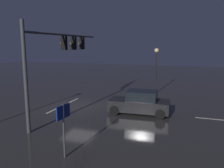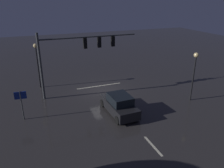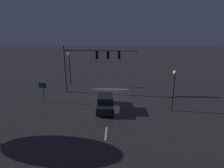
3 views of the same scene
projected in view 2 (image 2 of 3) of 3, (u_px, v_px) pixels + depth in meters
ground_plane at (103, 90)px, 23.26m from camera, size 80.00×80.00×0.00m
traffic_signal_assembly at (78, 49)px, 20.95m from camera, size 9.54×0.47×6.28m
lane_dash_far at (118, 107)px, 19.79m from camera, size 0.16×2.20×0.01m
lane_dash_mid at (153, 146)px, 14.58m from camera, size 0.16×2.20×0.01m
stop_bar at (99, 86)px, 24.44m from camera, size 5.00×0.16×0.01m
car_approaching at (119, 104)px, 18.46m from camera, size 2.05×4.43×1.70m
street_lamp_left_kerb at (195, 67)px, 19.92m from camera, size 0.44×0.44×4.60m
street_lamp_right_kerb at (37, 57)px, 22.88m from camera, size 0.44×0.44×4.75m
route_sign at (21, 99)px, 17.13m from camera, size 0.90×0.16×2.45m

